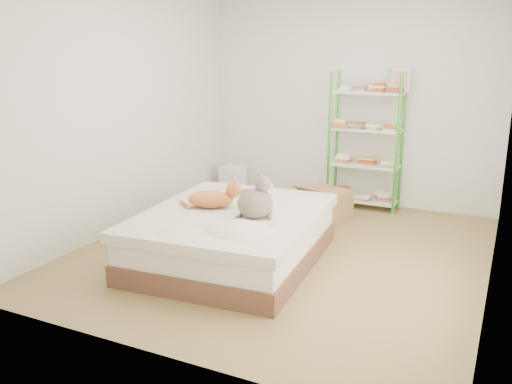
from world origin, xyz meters
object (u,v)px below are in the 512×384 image
Objects in this scene: grey_cat at (255,197)px; cardboard_box at (325,204)px; white_bin at (232,180)px; shelf_unit at (366,141)px; bed at (233,236)px; orange_cat at (211,197)px.

cardboard_box is at bearing -34.31° from grey_cat.
cardboard_box is at bearing -20.87° from white_bin.
grey_cat is 1.04× the size of white_bin.
shelf_unit is 2.70× the size of cardboard_box.
shelf_unit is at bearing 70.09° from bed.
orange_cat is 1.31× the size of grey_cat.
white_bin is at bearing 179.60° from cardboard_box.
cardboard_box is (0.61, 1.60, -0.41)m from orange_cat.
shelf_unit reaches higher than white_bin.
orange_cat is 2.43m from white_bin.
orange_cat is 0.80× the size of cardboard_box.
grey_cat is at bearing -72.38° from cardboard_box.
shelf_unit is 4.58× the size of white_bin.
grey_cat reaches higher than cardboard_box.
orange_cat is 2.47m from shelf_unit.
white_bin is at bearing 114.03° from bed.
shelf_unit is 1.96m from white_bin.
shelf_unit is (0.65, 2.31, 0.61)m from bed.
white_bin is at bearing 1.09° from grey_cat.
orange_cat is 0.30× the size of shelf_unit.
white_bin is (-0.95, 2.19, -0.41)m from orange_cat.
cardboard_box reaches higher than white_bin.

